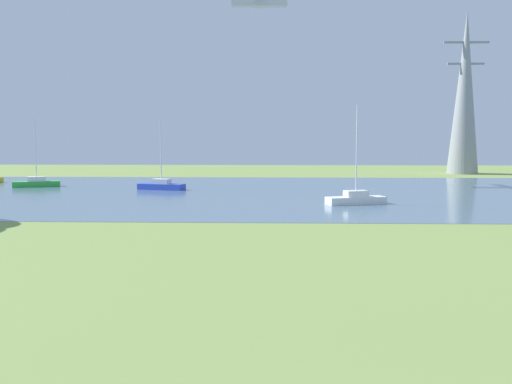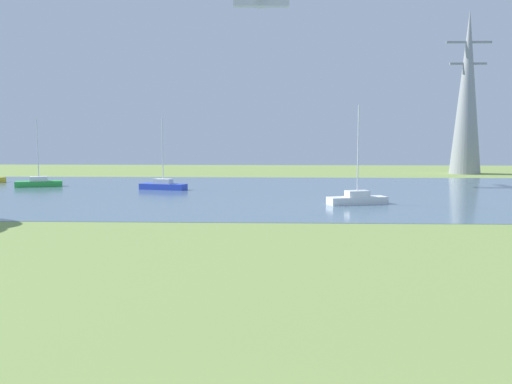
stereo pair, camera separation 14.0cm
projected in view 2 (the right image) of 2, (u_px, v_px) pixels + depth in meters
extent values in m
plane|color=#7F994C|center=(267.00, 247.00, 29.30)|extent=(160.00, 160.00, 0.00)
cube|color=slate|center=(273.00, 192.00, 57.14)|extent=(140.00, 40.00, 0.02)
cube|color=white|center=(357.00, 200.00, 47.26)|extent=(5.03, 2.83, 0.60)
cube|color=white|center=(357.00, 194.00, 47.20)|extent=(2.04, 1.58, 0.50)
cylinder|color=silver|center=(358.00, 151.00, 46.87)|extent=(0.10, 0.10, 7.33)
cube|color=green|center=(39.00, 184.00, 63.28)|extent=(5.03, 2.95, 0.60)
cube|color=white|center=(39.00, 179.00, 63.23)|extent=(2.06, 1.62, 0.50)
cylinder|color=silver|center=(38.00, 150.00, 62.93)|extent=(0.10, 0.10, 6.72)
cube|color=blue|center=(163.00, 187.00, 59.91)|extent=(5.03, 2.74, 0.60)
cube|color=white|center=(163.00, 181.00, 59.86)|extent=(2.03, 1.55, 0.50)
cylinder|color=silver|center=(163.00, 151.00, 59.56)|extent=(0.10, 0.10, 6.62)
cone|color=gray|center=(467.00, 92.00, 83.65)|extent=(4.40, 4.40, 23.36)
cube|color=gray|center=(469.00, 42.00, 82.97)|extent=(6.40, 0.30, 0.30)
cube|color=gray|center=(468.00, 64.00, 83.26)|extent=(5.20, 0.30, 0.30)
cube|color=silver|center=(261.00, 2.00, 67.15)|extent=(6.44, 1.39, 1.10)
cube|color=silver|center=(261.00, 0.00, 67.13)|extent=(1.48, 8.44, 0.16)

